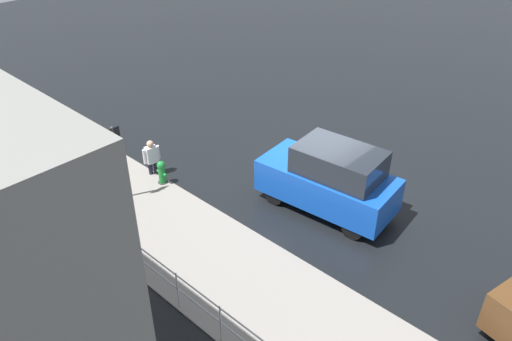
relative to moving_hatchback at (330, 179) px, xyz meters
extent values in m
plane|color=black|center=(0.80, -0.35, -1.03)|extent=(60.00, 60.00, 0.00)
cube|color=gray|center=(0.80, 3.85, -1.01)|extent=(24.00, 3.20, 0.04)
cube|color=blue|center=(0.09, 0.01, -0.23)|extent=(4.04, 2.06, 0.99)
cube|color=#1E232B|center=(-0.22, -0.02, 0.65)|extent=(2.47, 1.71, 0.77)
cylinder|color=black|center=(1.30, 0.84, -0.73)|extent=(0.62, 0.28, 0.60)
cylinder|color=black|center=(1.44, -0.58, -0.73)|extent=(0.62, 0.28, 0.60)
cylinder|color=black|center=(-1.26, 0.60, -0.73)|extent=(0.62, 0.28, 0.60)
cylinder|color=black|center=(-1.13, -0.82, -0.73)|extent=(0.62, 0.28, 0.60)
cylinder|color=#197A2D|center=(4.56, 2.44, -0.72)|extent=(0.22, 0.22, 0.62)
sphere|color=#197A2D|center=(4.56, 2.44, -0.35)|extent=(0.26, 0.26, 0.26)
cylinder|color=#197A2D|center=(4.40, 2.44, -0.64)|extent=(0.10, 0.09, 0.09)
cylinder|color=#197A2D|center=(4.72, 2.44, -0.64)|extent=(0.10, 0.09, 0.09)
cylinder|color=#2D2D2D|center=(4.56, 2.44, -1.00)|extent=(0.31, 0.31, 0.06)
cube|color=silver|center=(5.21, 2.30, -0.30)|extent=(0.31, 0.40, 0.55)
sphere|color=tan|center=(5.21, 2.30, 0.08)|extent=(0.22, 0.22, 0.22)
cylinder|color=#1E1E2D|center=(5.19, 2.21, -0.80)|extent=(0.13, 0.13, 0.45)
cylinder|color=#1E1E2D|center=(5.23, 2.39, -0.80)|extent=(0.13, 0.13, 0.45)
cylinder|color=silver|center=(5.16, 2.07, -0.30)|extent=(0.09, 0.09, 0.50)
cylinder|color=silver|center=(5.26, 2.54, -0.30)|extent=(0.09, 0.09, 0.50)
cylinder|color=#B7BABF|center=(-1.14, 5.36, -0.50)|extent=(0.04, 0.04, 1.05)
cylinder|color=#B7BABF|center=(0.24, 5.36, -0.50)|extent=(0.04, 0.04, 1.05)
cylinder|color=#B7BABF|center=(1.63, 5.36, -0.50)|extent=(0.04, 0.04, 1.05)
cylinder|color=#B7BABF|center=(3.02, 5.36, -0.50)|extent=(0.04, 0.04, 1.05)
cylinder|color=#B7BABF|center=(-0.45, 5.36, -0.03)|extent=(6.93, 0.04, 0.04)
cylinder|color=#B7BABF|center=(-0.45, 5.36, -0.45)|extent=(6.93, 0.04, 0.04)
cylinder|color=#4C4C51|center=(4.79, 3.75, 0.17)|extent=(0.07, 0.07, 2.40)
cube|color=black|center=(4.79, 3.75, 1.12)|extent=(0.04, 0.44, 0.44)
camera|label=1|loc=(-6.44, 9.99, 7.71)|focal=35.00mm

